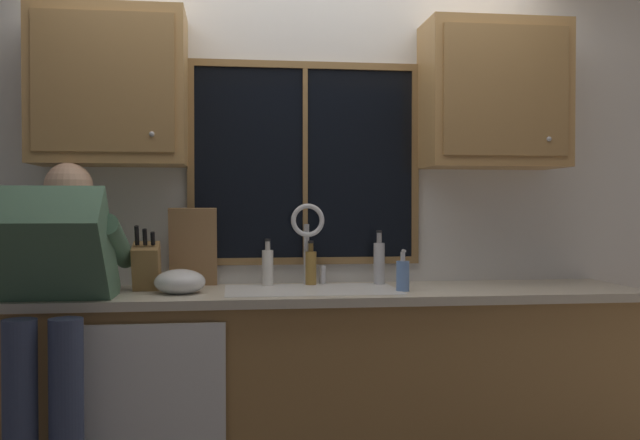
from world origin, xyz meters
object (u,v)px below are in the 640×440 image
Objects in this scene: person_standing at (54,297)px; bottle_green_glass at (268,267)px; bottle_amber_small at (311,267)px; mixing_bowl at (180,282)px; knife_block at (146,267)px; cutting_board at (193,247)px; soap_dispenser at (403,275)px; bottle_tall_clear at (379,262)px.

person_standing is 1.01m from bottle_green_glass.
bottle_amber_small is at bearing 3.41° from bottle_green_glass.
mixing_bowl is (0.49, 0.23, 0.03)m from person_standing.
bottle_amber_small is (0.78, 0.14, -0.02)m from knife_block.
mixing_bowl is at bearing -35.74° from knife_block.
knife_block is 0.58m from bottle_green_glass.
cutting_board reaches higher than bottle_green_glass.
person_standing is 1.51m from soap_dispenser.
cutting_board is 1.71× the size of mixing_bowl.
bottle_tall_clear is at bearing -0.40° from bottle_green_glass.
knife_block is 1.47× the size of bottle_amber_small.
person_standing is at bearing -133.15° from knife_block.
soap_dispenser is at bearing -25.43° from bottle_green_glass.
cutting_board is at bearing 178.79° from bottle_amber_small.
bottle_green_glass reaches higher than bottle_amber_small.
bottle_green_glass is 0.85× the size of bottle_tall_clear.
soap_dispenser is at bearing -2.77° from mixing_bowl.
bottle_tall_clear is at bearing 100.03° from soap_dispenser.
person_standing is 3.88× the size of cutting_board.
person_standing is 6.89× the size of bottle_amber_small.
mixing_bowl is 1.04× the size of bottle_amber_small.
bottle_tall_clear is 1.23× the size of bottle_amber_small.
bottle_green_glass is at bearing 30.53° from mixing_bowl.
person_standing reaches higher than mixing_bowl.
cutting_board reaches higher than soap_dispenser.
mixing_bowl is at bearing -149.47° from bottle_green_glass.
cutting_board is at bearing 36.06° from knife_block.
person_standing is at bearing -136.87° from cutting_board.
person_standing reaches higher than cutting_board.
mixing_bowl is 1.18× the size of soap_dispenser.
person_standing is 0.54m from mixing_bowl.
cutting_board is 1.02m from soap_dispenser.
soap_dispenser is (1.49, 0.18, 0.05)m from person_standing.
cutting_board is 0.30m from mixing_bowl.
bottle_green_glass reaches higher than soap_dispenser.
soap_dispenser is at bearing 7.05° from person_standing.
knife_block reaches higher than bottle_tall_clear.
mixing_bowl is (0.16, -0.11, -0.06)m from knife_block.
bottle_tall_clear is (-0.05, 0.28, 0.04)m from soap_dispenser.
bottle_amber_small is (0.57, -0.01, -0.10)m from cutting_board.
knife_block reaches higher than mixing_bowl.
bottle_green_glass reaches higher than mixing_bowl.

